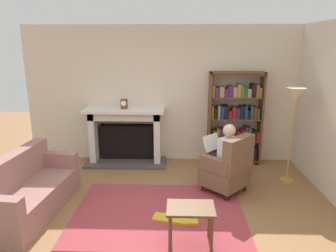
{
  "coord_description": "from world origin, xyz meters",
  "views": [
    {
      "loc": [
        0.27,
        -3.69,
        2.34
      ],
      "look_at": [
        0.1,
        1.2,
        1.05
      ],
      "focal_mm": 33.42,
      "sensor_mm": 36.0,
      "label": 1
    }
  ],
  "objects": [
    {
      "name": "ground",
      "position": [
        0.0,
        0.0,
        0.0
      ],
      "size": [
        14.0,
        14.0,
        0.0
      ],
      "primitive_type": "plane",
      "color": "olive"
    },
    {
      "name": "back_wall",
      "position": [
        0.0,
        2.55,
        1.35
      ],
      "size": [
        5.6,
        0.1,
        2.7
      ],
      "primitive_type": "cube",
      "color": "beige",
      "rests_on": "ground"
    },
    {
      "name": "side_wall_right",
      "position": [
        2.65,
        1.25,
        1.35
      ],
      "size": [
        0.1,
        5.2,
        2.7
      ],
      "primitive_type": "cube",
      "color": "beige",
      "rests_on": "ground"
    },
    {
      "name": "area_rug",
      "position": [
        0.0,
        0.3,
        0.01
      ],
      "size": [
        2.4,
        1.8,
        0.01
      ],
      "primitive_type": "cube",
      "color": "#9E383F",
      "rests_on": "ground"
    },
    {
      "name": "fireplace",
      "position": [
        -0.78,
        2.3,
        0.59
      ],
      "size": [
        1.59,
        0.64,
        1.13
      ],
      "color": "#4C4742",
      "rests_on": "ground"
    },
    {
      "name": "mantel_clock",
      "position": [
        -0.78,
        2.2,
        1.22
      ],
      "size": [
        0.14,
        0.14,
        0.18
      ],
      "color": "brown",
      "rests_on": "fireplace"
    },
    {
      "name": "bookshelf",
      "position": [
        1.38,
        2.33,
        0.91
      ],
      "size": [
        1.05,
        0.32,
        1.83
      ],
      "color": "brown",
      "rests_on": "ground"
    },
    {
      "name": "armchair_reading",
      "position": [
        1.07,
        0.99,
        0.42
      ],
      "size": [
        0.89,
        0.89,
        0.97
      ],
      "rotation": [
        0.0,
        0.0,
        3.96
      ],
      "color": "#331E14",
      "rests_on": "ground"
    },
    {
      "name": "seated_reader",
      "position": [
        0.98,
        1.07,
        0.62
      ],
      "size": [
        0.59,
        0.58,
        1.14
      ],
      "rotation": [
        0.0,
        0.0,
        3.96
      ],
      "color": "silver",
      "rests_on": "ground"
    },
    {
      "name": "sofa_floral",
      "position": [
        -1.84,
        0.25,
        0.32
      ],
      "size": [
        0.87,
        1.76,
        0.85
      ],
      "rotation": [
        0.0,
        0.0,
        1.48
      ],
      "color": "#996861",
      "rests_on": "ground"
    },
    {
      "name": "side_table",
      "position": [
        0.42,
        -0.4,
        0.42
      ],
      "size": [
        0.56,
        0.39,
        0.5
      ],
      "color": "brown",
      "rests_on": "ground"
    },
    {
      "name": "scattered_books",
      "position": [
        0.25,
        0.19,
        0.03
      ],
      "size": [
        0.63,
        0.64,
        0.03
      ],
      "color": "gold",
      "rests_on": "area_rug"
    },
    {
      "name": "floor_lamp",
      "position": [
        2.18,
        1.46,
        1.39
      ],
      "size": [
        0.32,
        0.32,
        1.65
      ],
      "color": "#B7933F",
      "rests_on": "ground"
    }
  ]
}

